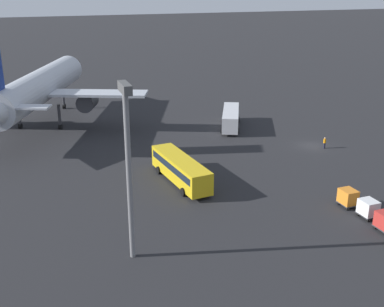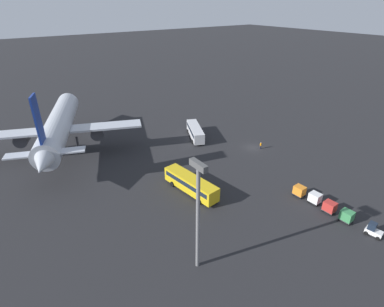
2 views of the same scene
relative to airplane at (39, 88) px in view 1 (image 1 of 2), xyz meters
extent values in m
plane|color=#232326|center=(-24.33, -38.91, -6.91)|extent=(600.00, 600.00, 0.00)
cylinder|color=#B2B7C1|center=(0.43, -0.17, 0.11)|extent=(34.04, 17.83, 5.40)
cone|color=#B2B7C1|center=(17.70, -7.08, 0.11)|extent=(7.42, 6.97, 5.13)
cube|color=#B2B7C1|center=(-5.13, -9.40, -0.57)|extent=(10.06, 16.40, 0.44)
cube|color=#B2B7C1|center=(-14.31, 5.73, 0.65)|extent=(7.46, 13.93, 0.28)
cylinder|color=#38383D|center=(-3.28, -7.58, -2.27)|extent=(4.95, 4.30, 2.97)
cylinder|color=#38383D|center=(11.64, -4.66, -4.75)|extent=(0.50, 0.50, 4.32)
cylinder|color=black|center=(11.64, -4.66, -6.46)|extent=(1.02, 0.80, 0.90)
cylinder|color=#38383D|center=(0.13, 3.73, -4.75)|extent=(0.50, 0.50, 4.32)
cylinder|color=black|center=(0.13, 3.73, -6.46)|extent=(1.02, 0.80, 0.90)
cylinder|color=#38383D|center=(-2.48, -2.79, -4.75)|extent=(0.50, 0.50, 4.32)
cylinder|color=black|center=(-2.48, -2.79, -6.46)|extent=(1.02, 0.80, 0.90)
cube|color=silver|center=(-11.11, -30.84, -5.13)|extent=(11.37, 7.11, 2.66)
cube|color=#192333|center=(-11.11, -30.84, -4.66)|extent=(10.56, 6.77, 0.85)
cylinder|color=black|center=(-7.35, -31.04, -6.41)|extent=(1.03, 0.69, 1.00)
cylinder|color=black|center=(-8.50, -33.55, -6.41)|extent=(1.03, 0.69, 1.00)
cylinder|color=black|center=(-13.72, -28.12, -6.41)|extent=(1.03, 0.69, 1.00)
cylinder|color=black|center=(-14.87, -30.63, -6.41)|extent=(1.03, 0.69, 1.00)
cube|color=gold|center=(-31.12, -15.31, -5.09)|extent=(12.71, 4.27, 2.74)
cube|color=#192333|center=(-31.12, -15.31, -4.61)|extent=(11.72, 4.20, 0.88)
cylinder|color=black|center=(-27.46, -13.40, -6.41)|extent=(1.03, 0.42, 1.00)
cylinder|color=black|center=(-27.11, -16.31, -6.41)|extent=(1.03, 0.42, 1.00)
cylinder|color=black|center=(-35.13, -14.32, -6.41)|extent=(1.03, 0.42, 1.00)
cylinder|color=black|center=(-34.79, -17.23, -6.41)|extent=(1.03, 0.42, 1.00)
cylinder|color=#1E1E2D|center=(-25.85, -40.02, -6.49)|extent=(0.32, 0.32, 0.85)
cylinder|color=orange|center=(-25.85, -40.02, -5.74)|extent=(0.38, 0.38, 0.65)
sphere|color=tan|center=(-25.85, -40.02, -5.29)|extent=(0.24, 0.24, 0.24)
cylinder|color=black|center=(-49.27, -30.52, -6.73)|extent=(0.36, 0.14, 0.36)
cylinder|color=black|center=(-49.22, -31.80, -6.73)|extent=(0.36, 0.14, 0.36)
cube|color=#38383D|center=(-46.98, -31.41, -6.50)|extent=(2.07, 1.77, 0.10)
cube|color=silver|center=(-46.98, -31.41, -5.65)|extent=(1.97, 1.68, 1.60)
cylinder|color=black|center=(-46.25, -30.73, -6.73)|extent=(0.36, 0.14, 0.36)
cylinder|color=black|center=(-46.19, -32.01, -6.73)|extent=(0.36, 0.14, 0.36)
cylinder|color=black|center=(-47.76, -30.80, -6.73)|extent=(0.36, 0.14, 0.36)
cylinder|color=black|center=(-47.71, -32.08, -6.73)|extent=(0.36, 0.14, 0.36)
cube|color=#38383D|center=(-43.95, -31.03, -6.50)|extent=(2.07, 1.77, 0.10)
cube|color=orange|center=(-43.95, -31.03, -5.65)|extent=(1.97, 1.68, 1.60)
cylinder|color=black|center=(-43.22, -30.35, -6.73)|extent=(0.36, 0.14, 0.36)
cylinder|color=black|center=(-43.16, -31.63, -6.73)|extent=(0.36, 0.14, 0.36)
cylinder|color=black|center=(-44.74, -30.42, -6.73)|extent=(0.36, 0.14, 0.36)
cylinder|color=black|center=(-44.68, -31.70, -6.73)|extent=(0.36, 0.14, 0.36)
cylinder|color=slate|center=(-46.25, -5.80, 0.84)|extent=(0.50, 0.50, 15.51)
cube|color=#4C4C4C|center=(-46.25, -5.80, 8.99)|extent=(2.80, 0.70, 0.80)
camera|label=1|loc=(-84.74, 1.68, 17.36)|focal=45.00mm
camera|label=2|loc=(-70.14, 12.03, 25.86)|focal=28.00mm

